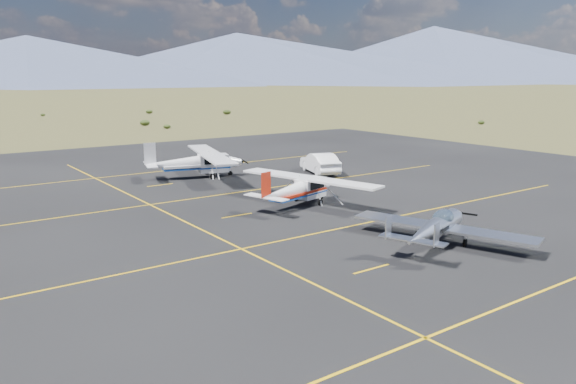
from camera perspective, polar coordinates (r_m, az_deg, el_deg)
name	(u,v)px	position (r m, az deg, el deg)	size (l,w,h in m)	color
ground	(366,238)	(28.22, 7.92, -4.61)	(1600.00, 1600.00, 0.00)	#383D1C
apron	(285,210)	(33.44, -0.35, -1.86)	(72.00, 72.00, 0.02)	black
aircraft_low_wing	(438,226)	(27.40, 14.97, -3.40)	(6.55, 8.85, 1.94)	silver
aircraft_cessna	(299,188)	(34.23, 1.14, 0.39)	(6.62, 9.94, 2.53)	white
aircraft_plain	(196,162)	(44.11, -9.30, 3.06)	(7.56, 11.27, 2.87)	silver
sedan	(320,163)	(45.72, 3.26, 2.97)	(1.77, 5.08, 1.67)	white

